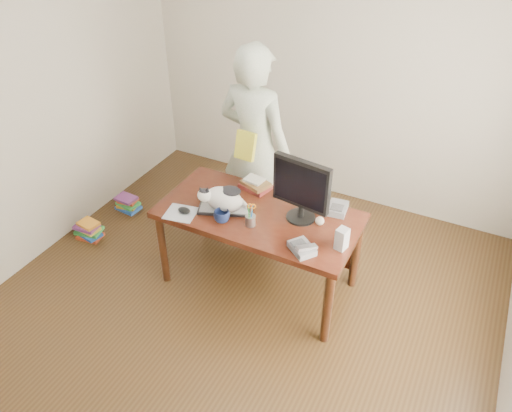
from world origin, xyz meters
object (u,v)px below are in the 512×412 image
at_px(coffee_mug, 222,216).
at_px(baseball, 320,221).
at_px(mouse, 184,210).
at_px(book_stack, 255,185).
at_px(pen_cup, 250,219).
at_px(keyboard, 224,209).
at_px(phone, 302,248).
at_px(desk, 263,222).
at_px(cat, 222,198).
at_px(calculator, 338,208).
at_px(person, 255,148).
at_px(book_pile_a, 89,230).
at_px(monitor, 301,187).
at_px(book_pile_b, 128,203).
at_px(speaker, 342,239).

distance_m(coffee_mug, baseball, 0.76).
xyz_separation_m(mouse, book_stack, (0.34, 0.57, 0.02)).
relative_size(pen_cup, baseball, 2.96).
height_order(keyboard, phone, phone).
height_order(desk, cat, cat).
distance_m(phone, calculator, 0.58).
bearing_deg(baseball, desk, 179.84).
xyz_separation_m(pen_cup, person, (-0.37, 0.79, 0.14)).
bearing_deg(cat, person, 75.03).
height_order(cat, baseball, cat).
relative_size(calculator, book_pile_a, 0.78).
xyz_separation_m(monitor, pen_cup, (-0.31, -0.24, -0.24)).
bearing_deg(cat, book_stack, 56.41).
relative_size(keyboard, phone, 1.86).
bearing_deg(book_stack, cat, -86.60).
bearing_deg(cat, phone, -34.22).
relative_size(coffee_mug, book_stack, 0.45).
height_order(cat, person, person).
xyz_separation_m(book_stack, calculator, (0.73, 0.00, -0.01)).
bearing_deg(person, phone, 137.36).
height_order(phone, book_pile_a, phone).
bearing_deg(mouse, desk, 22.33).
xyz_separation_m(keyboard, baseball, (0.74, 0.17, 0.02)).
height_order(desk, monitor, monitor).
bearing_deg(phone, book_pile_b, -158.99).
xyz_separation_m(book_pile_a, book_pile_b, (0.03, 0.55, -0.02)).
relative_size(desk, baseball, 23.24).
relative_size(keyboard, speaker, 2.62).
height_order(desk, calculator, calculator).
height_order(speaker, calculator, speaker).
distance_m(keyboard, book_pile_a, 1.64).
relative_size(coffee_mug, speaker, 0.73).
xyz_separation_m(cat, book_pile_b, (-1.45, 0.45, -0.80)).
distance_m(keyboard, cat, 0.11).
bearing_deg(mouse, book_pile_b, 141.87).
distance_m(keyboard, baseball, 0.76).
bearing_deg(baseball, person, 147.13).
bearing_deg(pen_cup, monitor, 38.04).
distance_m(book_stack, book_pile_b, 1.70).
height_order(keyboard, person, person).
bearing_deg(phone, desk, -179.08).
height_order(mouse, person, person).
height_order(monitor, pen_cup, monitor).
bearing_deg(keyboard, desk, 12.32).
bearing_deg(baseball, coffee_mug, -156.09).
xyz_separation_m(cat, pen_cup, (0.29, -0.07, -0.07)).
bearing_deg(monitor, pen_cup, -133.72).
height_order(baseball, book_pile_a, baseball).
height_order(coffee_mug, speaker, speaker).
distance_m(book_stack, calculator, 0.73).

